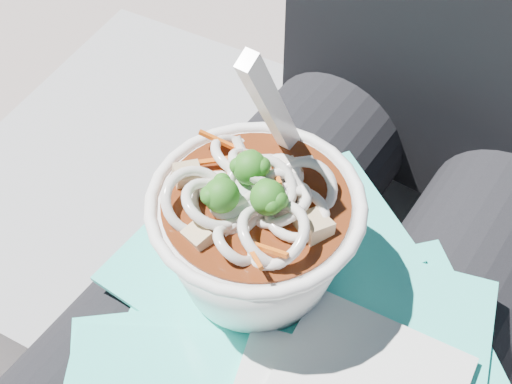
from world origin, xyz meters
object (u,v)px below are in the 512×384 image
Objects in this scene: stone_ledge at (349,366)px; person_body at (355,252)px; plastic_bag at (272,331)px; lap at (302,334)px; udon_bowl at (256,227)px.

person_body is (0.00, -0.06, 0.34)m from stone_ledge.
stone_ledge is at bearing 90.30° from plastic_bag.
person_body is at bearing 90.00° from lap.
person_body reaches higher than plastic_bag.
person_body is at bearing 90.42° from plastic_bag.
stone_ledge is at bearing 90.00° from person_body.
person_body is 0.18m from udon_bowl.
person_body reaches higher than udon_bowl.
udon_bowl is (-0.04, -0.02, 0.15)m from lap.
stone_ledge is 2.52× the size of plastic_bag.
udon_bowl reaches higher than stone_ledge.
udon_bowl is at bearing -101.98° from stone_ledge.
plastic_bag reaches higher than stone_ledge.
stone_ledge is 0.35m from lap.
lap is 0.16m from udon_bowl.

